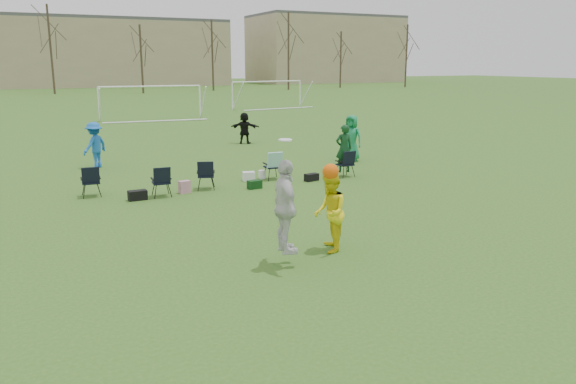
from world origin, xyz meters
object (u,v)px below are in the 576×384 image
fielder_black (245,128)px  goal_right (267,87)px  fielder_green_far (351,138)px  fielder_blue (95,145)px  goal_mid (151,93)px  center_contest (309,209)px

fielder_black → goal_right: bearing=-83.8°
goal_right → fielder_green_far: bearing=-114.8°
fielder_black → fielder_blue: bearing=58.7°
goal_mid → goal_right: bearing=30.6°
fielder_green_far → goal_right: bearing=130.3°
center_contest → goal_right: bearing=67.3°
fielder_blue → goal_right: bearing=-168.2°
goal_mid → goal_right: size_ratio=1.01×
fielder_green_far → fielder_black: fielder_green_far is taller
fielder_blue → center_contest: center_contest is taller
fielder_blue → fielder_green_far: fielder_green_far is taller
fielder_blue → fielder_black: bearing=164.4°
fielder_blue → goal_mid: goal_mid is taller
fielder_black → center_contest: size_ratio=0.61×
fielder_blue → fielder_green_far: (10.00, -3.09, 0.07)m
fielder_green_far → goal_right: (8.37, 27.65, 0.95)m
fielder_green_far → center_contest: bearing=-69.2°
goal_mid → fielder_blue: bearing=-104.9°
fielder_green_far → goal_right: size_ratio=0.27×
fielder_black → goal_right: (10.49, 20.76, 1.12)m
fielder_blue → goal_right: 30.68m
fielder_black → center_contest: (-5.21, -16.87, 0.28)m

